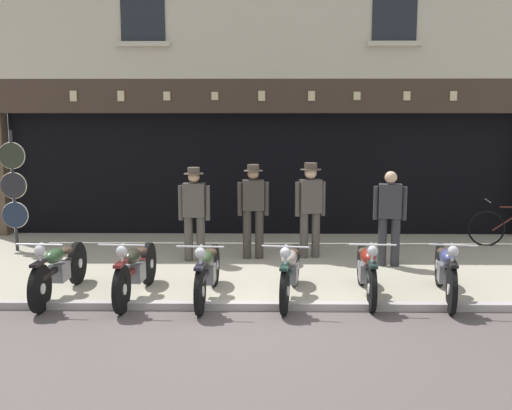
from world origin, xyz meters
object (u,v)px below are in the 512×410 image
motorcycle_left (136,269)px  salesman_right (310,205)px  assistant_far_right (390,214)px  motorcycle_center_left (207,270)px  tyre_sign_pole (14,186)px  advert_board_near (387,162)px  motorcycle_center_right (367,269)px  motorcycle_right (446,269)px  motorcycle_far_left (59,268)px  motorcycle_center (290,270)px  salesman_left (194,209)px  shopkeeper_center (253,207)px

motorcycle_left → salesman_right: bearing=-132.4°
assistant_far_right → motorcycle_center_left: bearing=42.2°
tyre_sign_pole → advert_board_near: bearing=14.0°
motorcycle_left → motorcycle_center_right: motorcycle_left is taller
motorcycle_right → salesman_right: size_ratio=1.15×
motorcycle_far_left → motorcycle_center: size_ratio=1.01×
salesman_left → shopkeeper_center: shopkeeper_center is taller
motorcycle_left → tyre_sign_pole: (-2.91, 2.99, 0.81)m
motorcycle_center_left → motorcycle_center_right: size_ratio=1.05×
tyre_sign_pole → shopkeeper_center: bearing=-7.0°
motorcycle_center → advert_board_near: 5.46m
shopkeeper_center → assistant_far_right: size_ratio=1.04×
tyre_sign_pole → motorcycle_far_left: bearing=-58.6°
motorcycle_center_right → tyre_sign_pole: tyre_sign_pole is taller
motorcycle_center_left → salesman_right: size_ratio=1.18×
shopkeeper_center → tyre_sign_pole: bearing=-11.0°
tyre_sign_pole → advert_board_near: (7.36, 1.84, 0.32)m
salesman_left → motorcycle_right: bearing=151.8°
motorcycle_far_left → salesman_right: (3.73, 2.50, 0.54)m
motorcycle_left → motorcycle_center_right: size_ratio=1.05×
assistant_far_right → motorcycle_center: bearing=55.8°
motorcycle_center → salesman_right: bearing=-92.0°
motorcycle_far_left → advert_board_near: 7.43m
motorcycle_center_right → assistant_far_right: size_ratio=1.18×
motorcycle_center_right → motorcycle_right: bearing=179.7°
salesman_left → shopkeeper_center: bearing=-167.3°
salesman_left → motorcycle_center: bearing=127.6°
motorcycle_center → shopkeeper_center: (-0.57, 2.44, 0.53)m
motorcycle_center → motorcycle_right: motorcycle_right is taller
salesman_left → tyre_sign_pole: size_ratio=0.73×
motorcycle_center → assistant_far_right: size_ratio=1.24×
motorcycle_left → motorcycle_center_right: (3.28, 0.09, -0.01)m
shopkeeper_center → tyre_sign_pole: 4.57m
motorcycle_left → advert_board_near: advert_board_near is taller
motorcycle_left → tyre_sign_pole: bearing=-41.9°
motorcycle_center_right → tyre_sign_pole: bearing=-22.2°
motorcycle_center → tyre_sign_pole: 5.96m
motorcycle_left → assistant_far_right: size_ratio=1.25×
assistant_far_right → tyre_sign_pole: 6.95m
motorcycle_left → assistant_far_right: assistant_far_right is taller
salesman_right → advert_board_near: advert_board_near is taller
advert_board_near → shopkeeper_center: bearing=-139.8°
motorcycle_far_left → salesman_left: size_ratio=1.23×
motorcycle_center_right → salesman_left: salesman_left is taller
motorcycle_left → assistant_far_right: bearing=-150.0°
motorcycle_center → motorcycle_right: bearing=-170.9°
motorcycle_center_left → advert_board_near: (3.43, 4.87, 1.13)m
motorcycle_left → advert_board_near: bearing=-128.7°
assistant_far_right → advert_board_near: size_ratio=1.51×
salesman_left → advert_board_near: (3.87, 2.59, 0.63)m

